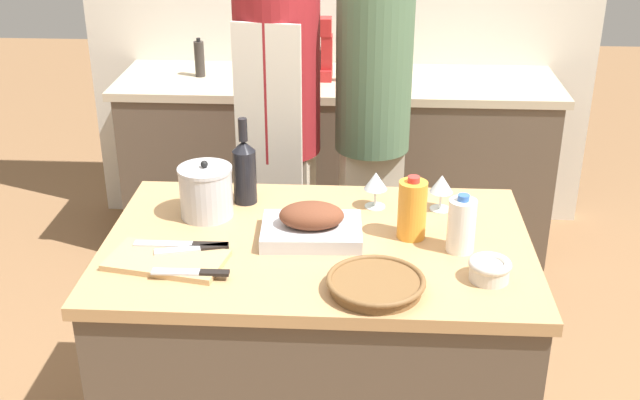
# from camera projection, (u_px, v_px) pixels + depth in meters

# --- Properties ---
(kitchen_island) EXTENTS (1.32, 0.85, 0.86)m
(kitchen_island) POSITION_uv_depth(u_px,v_px,m) (318.00, 355.00, 2.66)
(kitchen_island) COLOR brown
(kitchen_island) RESTS_ON ground_plane
(back_counter) EXTENTS (2.18, 0.60, 0.89)m
(back_counter) POSITION_uv_depth(u_px,v_px,m) (337.00, 162.00, 4.15)
(back_counter) COLOR brown
(back_counter) RESTS_ON ground_plane
(roasting_pan) EXTENTS (0.32, 0.24, 0.12)m
(roasting_pan) POSITION_uv_depth(u_px,v_px,m) (312.00, 225.00, 2.48)
(roasting_pan) COLOR #BCBCC1
(roasting_pan) RESTS_ON kitchen_island
(wicker_basket) EXTENTS (0.28, 0.28, 0.04)m
(wicker_basket) POSITION_uv_depth(u_px,v_px,m) (376.00, 284.00, 2.20)
(wicker_basket) COLOR brown
(wicker_basket) RESTS_ON kitchen_island
(cutting_board) EXTENTS (0.37, 0.25, 0.02)m
(cutting_board) POSITION_uv_depth(u_px,v_px,m) (167.00, 260.00, 2.35)
(cutting_board) COLOR tan
(cutting_board) RESTS_ON kitchen_island
(stock_pot) EXTENTS (0.18, 0.18, 0.19)m
(stock_pot) POSITION_uv_depth(u_px,v_px,m) (206.00, 192.00, 2.60)
(stock_pot) COLOR #B7B7BC
(stock_pot) RESTS_ON kitchen_island
(mixing_bowl) EXTENTS (0.12, 0.12, 0.06)m
(mixing_bowl) POSITION_uv_depth(u_px,v_px,m) (490.00, 269.00, 2.25)
(mixing_bowl) COLOR beige
(mixing_bowl) RESTS_ON kitchen_island
(juice_jug) EXTENTS (0.09, 0.09, 0.20)m
(juice_jug) POSITION_uv_depth(u_px,v_px,m) (412.00, 209.00, 2.46)
(juice_jug) COLOR orange
(juice_jug) RESTS_ON kitchen_island
(milk_jug) EXTENTS (0.08, 0.08, 0.18)m
(milk_jug) POSITION_uv_depth(u_px,v_px,m) (461.00, 225.00, 2.39)
(milk_jug) COLOR white
(milk_jug) RESTS_ON kitchen_island
(wine_bottle_green) EXTENTS (0.08, 0.08, 0.30)m
(wine_bottle_green) POSITION_uv_depth(u_px,v_px,m) (245.00, 170.00, 2.69)
(wine_bottle_green) COLOR black
(wine_bottle_green) RESTS_ON kitchen_island
(wine_glass_left) EXTENTS (0.08, 0.08, 0.13)m
(wine_glass_left) POSITION_uv_depth(u_px,v_px,m) (376.00, 182.00, 2.66)
(wine_glass_left) COLOR silver
(wine_glass_left) RESTS_ON kitchen_island
(wine_glass_right) EXTENTS (0.08, 0.08, 0.12)m
(wine_glass_right) POSITION_uv_depth(u_px,v_px,m) (442.00, 185.00, 2.64)
(wine_glass_right) COLOR silver
(wine_glass_right) RESTS_ON kitchen_island
(knife_chef) EXTENTS (0.29, 0.03, 0.01)m
(knife_chef) POSITION_uv_depth(u_px,v_px,m) (185.00, 244.00, 2.41)
(knife_chef) COLOR #B7B7BC
(knife_chef) RESTS_ON cutting_board
(knife_paring) EXTENTS (0.22, 0.08, 0.01)m
(knife_paring) POSITION_uv_depth(u_px,v_px,m) (194.00, 249.00, 2.39)
(knife_paring) COLOR #B7B7BC
(knife_paring) RESTS_ON cutting_board
(knife_bread) EXTENTS (0.22, 0.03, 0.01)m
(knife_bread) POSITION_uv_depth(u_px,v_px,m) (193.00, 272.00, 2.26)
(knife_bread) COLOR #B7B7BC
(knife_bread) RESTS_ON cutting_board
(stand_mixer) EXTENTS (0.18, 0.14, 0.30)m
(stand_mixer) POSITION_uv_depth(u_px,v_px,m) (314.00, 54.00, 3.92)
(stand_mixer) COLOR #B22323
(stand_mixer) RESTS_ON back_counter
(condiment_bottle_tall) EXTENTS (0.05, 0.05, 0.16)m
(condiment_bottle_tall) POSITION_uv_depth(u_px,v_px,m) (352.00, 67.00, 3.89)
(condiment_bottle_tall) COLOR maroon
(condiment_bottle_tall) RESTS_ON back_counter
(condiment_bottle_short) EXTENTS (0.05, 0.05, 0.16)m
(condiment_bottle_short) POSITION_uv_depth(u_px,v_px,m) (383.00, 63.00, 3.96)
(condiment_bottle_short) COLOR #B28E2D
(condiment_bottle_short) RESTS_ON back_counter
(condiment_bottle_extra) EXTENTS (0.05, 0.05, 0.19)m
(condiment_bottle_extra) POSITION_uv_depth(u_px,v_px,m) (199.00, 59.00, 3.97)
(condiment_bottle_extra) COLOR #332D28
(condiment_bottle_extra) RESTS_ON back_counter
(person_cook_aproned) EXTENTS (0.34, 0.36, 1.66)m
(person_cook_aproned) POSITION_uv_depth(u_px,v_px,m) (278.00, 123.00, 3.30)
(person_cook_aproned) COLOR beige
(person_cook_aproned) RESTS_ON ground_plane
(person_cook_guest) EXTENTS (0.31, 0.31, 1.69)m
(person_cook_guest) POSITION_uv_depth(u_px,v_px,m) (373.00, 117.00, 3.28)
(person_cook_guest) COLOR beige
(person_cook_guest) RESTS_ON ground_plane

